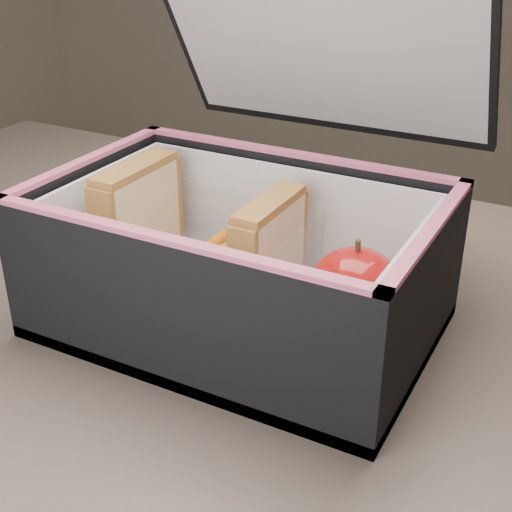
# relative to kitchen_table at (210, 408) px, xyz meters

# --- Properties ---
(kitchen_table) EXTENTS (1.20, 0.80, 0.75)m
(kitchen_table) POSITION_rel_kitchen_table_xyz_m (0.00, 0.00, 0.00)
(kitchen_table) COLOR brown
(kitchen_table) RESTS_ON ground
(lunch_bag) EXTENTS (0.32, 0.32, 0.30)m
(lunch_bag) POSITION_rel_kitchen_table_xyz_m (0.02, 0.02, 0.16)
(lunch_bag) COLOR black
(lunch_bag) RESTS_ON kitchen_table
(plastic_tub) EXTENTS (0.18, 0.13, 0.07)m
(plastic_tub) POSITION_rel_kitchen_table_xyz_m (-0.02, 0.03, 0.14)
(plastic_tub) COLOR white
(plastic_tub) RESTS_ON lunch_bag
(sandwich_left) EXTENTS (0.03, 0.10, 0.11)m
(sandwich_left) POSITION_rel_kitchen_table_xyz_m (-0.09, 0.03, 0.16)
(sandwich_left) COLOR #D5B986
(sandwich_left) RESTS_ON plastic_tub
(sandwich_right) EXTENTS (0.02, 0.09, 0.10)m
(sandwich_right) POSITION_rel_kitchen_table_xyz_m (0.05, 0.03, 0.16)
(sandwich_right) COLOR #D5B986
(sandwich_right) RESTS_ON plastic_tub
(carrot_sticks) EXTENTS (0.04, 0.14, 0.03)m
(carrot_sticks) POSITION_rel_kitchen_table_xyz_m (-0.03, 0.03, 0.12)
(carrot_sticks) COLOR orange
(carrot_sticks) RESTS_ON plastic_tub
(paper_napkin) EXTENTS (0.09, 0.10, 0.01)m
(paper_napkin) POSITION_rel_kitchen_table_xyz_m (0.12, 0.03, 0.11)
(paper_napkin) COLOR white
(paper_napkin) RESTS_ON lunch_bag
(red_apple) EXTENTS (0.08, 0.08, 0.08)m
(red_apple) POSITION_rel_kitchen_table_xyz_m (0.12, 0.02, 0.15)
(red_apple) COLOR maroon
(red_apple) RESTS_ON paper_napkin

